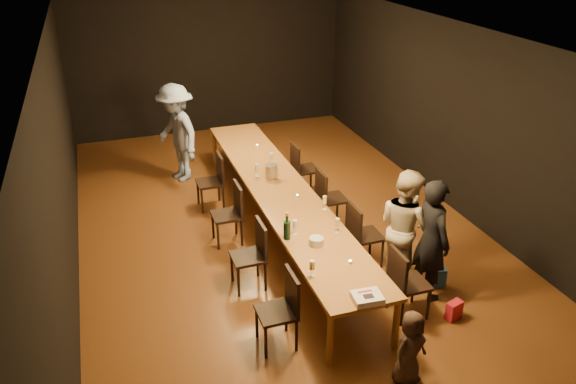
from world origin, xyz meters
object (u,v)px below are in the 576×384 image
object	(u,v)px
birthday_cake	(367,298)
chair_left_2	(226,214)
chair_left_3	(210,182)
man_blue	(177,133)
chair_right_3	(305,168)
table	(281,192)
chair_right_1	(366,234)
chair_right_0	(410,282)
chair_left_0	(276,311)
woman_tan	(405,226)
ice_bucket	(272,172)
chair_left_1	(248,256)
chair_right_2	(332,198)
child	(410,348)
champagne_bottle	(287,226)
plate_stack	(316,241)
woman_birthday	(432,239)

from	to	relation	value
birthday_cake	chair_left_2	bearing A→B (deg)	111.40
chair_left_3	man_blue	bearing A→B (deg)	12.92
chair_right_3	man_blue	distance (m)	2.43
table	chair_right_1	xyz separation A→B (m)	(0.85, -1.20, -0.24)
chair_right_0	chair_right_3	size ratio (longest dim) A/B	1.00
chair_left_0	woman_tan	size ratio (longest dim) A/B	0.58
chair_left_2	ice_bucket	world-z (taller)	ice_bucket
table	chair_left_2	bearing A→B (deg)	180.00
chair_left_1	ice_bucket	xyz separation A→B (m)	(0.84, 1.62, 0.40)
chair_right_1	chair_right_2	size ratio (longest dim) A/B	1.00
birthday_cake	child	bearing A→B (deg)	-56.85
table	chair_left_3	bearing A→B (deg)	125.31
chair_left_0	child	size ratio (longest dim) A/B	1.07
champagne_bottle	chair_left_3	bearing A→B (deg)	100.32
plate_stack	chair_right_0	bearing A→B (deg)	-38.69
chair_left_3	champagne_bottle	world-z (taller)	champagne_bottle
woman_birthday	chair_left_3	bearing A→B (deg)	27.83
chair_right_0	woman_tan	distance (m)	0.84
chair_right_3	woman_tan	size ratio (longest dim) A/B	0.58
chair_right_0	birthday_cake	world-z (taller)	chair_right_0
chair_left_1	woman_tan	distance (m)	2.09
chair_right_3	chair_left_1	xyz separation A→B (m)	(-1.70, -2.40, 0.00)
chair_right_3	man_blue	bearing A→B (deg)	-123.18
table	woman_birthday	size ratio (longest dim) A/B	3.68
woman_birthday	chair_left_0	bearing A→B (deg)	92.74
chair_right_3	ice_bucket	xyz separation A→B (m)	(-0.86, -0.78, 0.40)
chair_right_1	plate_stack	distance (m)	1.09
chair_right_2	chair_left_0	bearing A→B (deg)	-35.31
chair_right_0	woman_birthday	world-z (taller)	woman_birthday
champagne_bottle	chair_left_1	bearing A→B (deg)	157.48
chair_right_3	birthday_cake	world-z (taller)	chair_right_3
woman_tan	birthday_cake	world-z (taller)	woman_tan
chair_left_2	child	world-z (taller)	chair_left_2
chair_right_2	chair_left_1	bearing A→B (deg)	-54.78
chair_right_3	chair_left_0	bearing A→B (deg)	-25.28
table	woman_tan	size ratio (longest dim) A/B	3.75
man_blue	ice_bucket	world-z (taller)	man_blue
chair_right_2	chair_left_3	size ratio (longest dim) A/B	1.00
chair_left_0	woman_tan	distance (m)	2.15
table	chair_right_2	size ratio (longest dim) A/B	6.45
chair_right_0	chair_left_2	distance (m)	2.94
chair_right_2	man_blue	size ratio (longest dim) A/B	0.51
table	child	bearing A→B (deg)	-85.11
table	chair_left_1	bearing A→B (deg)	-125.31
ice_bucket	birthday_cake	bearing A→B (deg)	-89.50
chair_right_0	plate_stack	world-z (taller)	chair_right_0
chair_left_1	woman_birthday	world-z (taller)	woman_birthday
chair_right_0	woman_birthday	size ratio (longest dim) A/B	0.57
table	woman_birthday	bearing A→B (deg)	-58.34
table	woman_birthday	xyz separation A→B (m)	(1.30, -2.10, 0.11)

